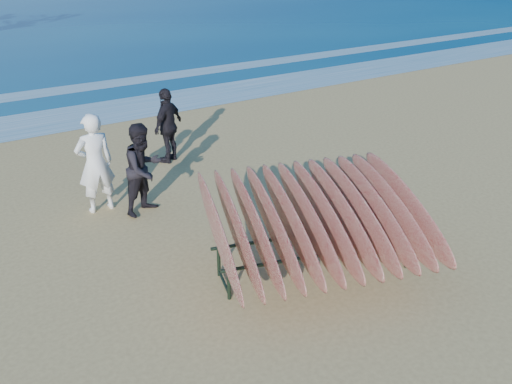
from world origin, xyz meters
TOP-DOWN VIEW (x-y plane):
  - ground at (0.00, 0.00)m, footprint 120.00×120.00m
  - foam_near at (0.00, 10.00)m, footprint 160.00×160.00m
  - foam_far at (0.00, 13.50)m, footprint 160.00×160.00m
  - surfboard_rack at (0.23, -0.53)m, footprint 3.90×3.77m
  - person_white at (-1.88, 3.51)m, footprint 0.72×0.47m
  - person_dark_a at (-1.14, 2.94)m, footprint 1.06×0.96m
  - person_dark_b at (0.40, 5.16)m, footprint 1.11×0.93m

SIDE VIEW (x-z plane):
  - ground at x=0.00m, z-range 0.00..0.00m
  - foam_far at x=0.00m, z-range 0.01..0.01m
  - foam_near at x=0.00m, z-range 0.01..0.01m
  - person_dark_b at x=0.40m, z-range 0.00..1.78m
  - person_dark_a at x=-1.14m, z-range 0.00..1.79m
  - surfboard_rack at x=0.23m, z-range 0.16..1.77m
  - person_white at x=-1.88m, z-range 0.00..1.96m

